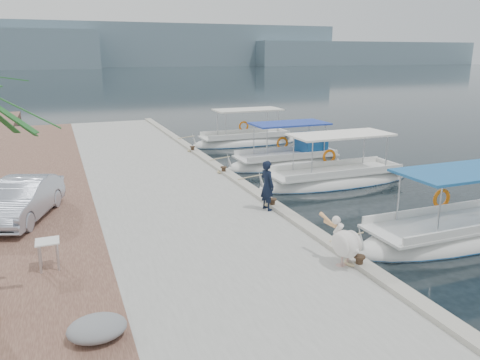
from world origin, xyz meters
The scene contains 15 objects.
ground centered at (0.00, 0.00, 0.00)m, with size 400.00×400.00×0.00m, color black.
concrete_quay centered at (-3.00, 5.00, 0.25)m, with size 6.00×40.00×0.50m, color gray.
quay_curb centered at (-0.22, 5.00, 0.56)m, with size 0.44×40.00×0.12m, color #9F9C8D.
cobblestone_strip centered at (-8.00, 5.00, 0.25)m, with size 4.00×40.00×0.50m, color brown.
distant_hills centered at (29.61, 201.49, 7.61)m, with size 330.00×60.00×18.00m.
fishing_caique_b centered at (4.30, -2.08, 0.12)m, with size 7.42×2.27×2.83m.
fishing_caique_c centered at (4.34, 4.90, 0.12)m, with size 7.50×2.21×2.83m.
fishing_caique_d centered at (3.91, 8.70, 0.20)m, with size 6.43×2.19×2.83m.
fishing_caique_e centered at (4.10, 15.00, 0.12)m, with size 7.03×2.15×2.83m.
mooring_bollards centered at (-0.35, 1.50, 0.69)m, with size 0.28×20.28×0.33m.
pelican centered at (-0.60, -3.21, 1.11)m, with size 0.60×1.52×1.17m.
fisherman centered at (-0.60, 1.40, 1.35)m, with size 0.62×0.41×1.70m, color black.
parked_car centered at (-8.20, 3.37, 1.15)m, with size 1.37×3.94×1.30m, color #A4ABBB.
tarp_bundle centered at (-6.62, -4.19, 0.70)m, with size 1.10×0.90×0.40m, color slate.
folding_table centered at (-7.44, -0.75, 1.02)m, with size 0.55×0.55×0.73m.
Camera 1 is at (-6.93, -12.25, 5.62)m, focal length 35.00 mm.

